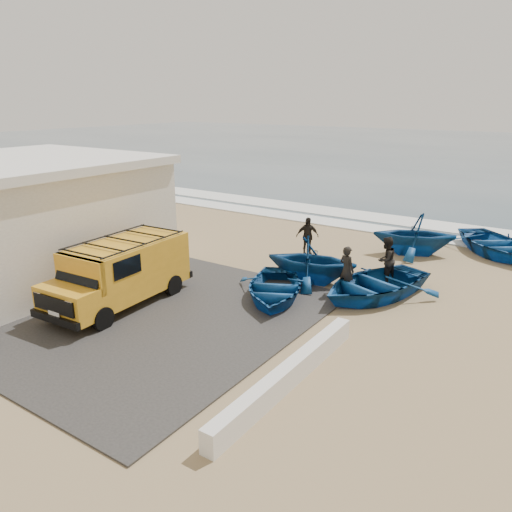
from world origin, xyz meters
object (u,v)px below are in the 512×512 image
Objects in this scene: parapet at (289,375)px; van at (121,270)px; boat_far_left at (415,234)px; fisherman_middle at (386,260)px; boat_near_right at (374,284)px; fisherman_back at (307,236)px; boat_near_left at (274,288)px; boat_far_right at (494,243)px; building at (12,218)px; fisherman_front at (347,270)px; boat_mid_left at (311,260)px.

parapet is 1.19× the size of van.
fisherman_middle is at bearing -21.30° from boat_far_left.
fisherman_back reaches higher than boat_near_right.
fisherman_middle is (2.46, 3.65, 0.45)m from boat_near_left.
boat_near_right is at bearing -145.42° from boat_far_right.
fisherman_back is (7.95, 8.24, -1.35)m from building.
fisherman_back is at bearing 79.56° from boat_near_left.
boat_far_left is (-0.81, 11.85, 0.62)m from parapet.
fisherman_back reaches higher than boat_far_right.
boat_far_left is 2.02× the size of fisherman_middle.
boat_far_right is at bearing 51.47° from van.
boat_near_right is (6.49, 5.12, -0.69)m from van.
fisherman_middle is at bearing 117.02° from boat_near_right.
boat_far_left reaches higher than boat_near_right.
boat_far_left is 3.50m from boat_far_right.
boat_near_left is 3.36m from boat_near_right.
boat_far_right is 8.43m from fisherman_front.
boat_mid_left reaches higher than boat_far_right.
fisherman_middle is (-0.62, 7.90, 0.57)m from parapet.
building is at bearing 43.41° from fisherman_front.
boat_mid_left is 3.37m from fisherman_back.
building is 13.80m from fisherman_middle.
parapet is (12.50, -1.00, -1.89)m from building.
boat_mid_left reaches higher than fisherman_back.
boat_mid_left is 8.93m from boat_far_right.
boat_mid_left is (9.68, 5.35, -1.31)m from building.
fisherman_back reaches higher than parapet.
boat_far_right is at bearing 35.09° from boat_near_left.
boat_near_left is 2.17m from boat_mid_left.
boat_far_right reaches higher than parapet.
fisherman_back is at bearing 116.22° from parapet.
van is at bearing 128.47° from boat_mid_left.
boat_near_left is at bearing 19.04° from building.
boat_near_right is at bearing -104.43° from boat_mid_left.
fisherman_back is (-3.74, -2.61, -0.08)m from boat_far_left.
boat_near_right reaches higher than parapet.
parapet is at bearing -20.20° from boat_far_left.
fisherman_front is at bearing -151.03° from boat_far_right.
boat_near_right is 0.99× the size of boat_far_right.
boat_near_right is 2.43m from boat_mid_left.
boat_mid_left reaches higher than parapet.
fisherman_back is (-1.47, 4.99, 0.43)m from boat_near_left.
boat_far_left is 0.77× the size of boat_far_right.
van is (5.59, 0.18, -1.02)m from building.
van reaches higher than fisherman_back.
parapet is at bearing -4.58° from building.
van is at bearing -145.60° from fisherman_back.
boat_far_right is at bearing -4.30° from fisherman_back.
boat_mid_left is at bearing -160.36° from boat_far_right.
van reaches higher than parapet.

